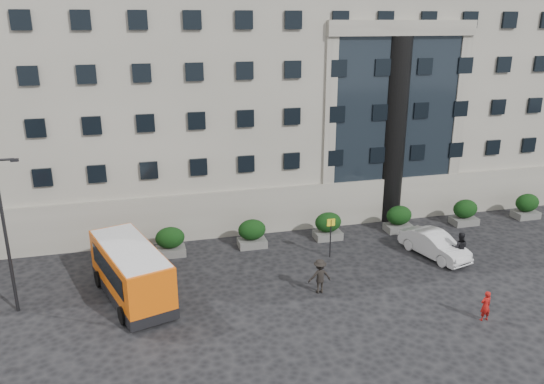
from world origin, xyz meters
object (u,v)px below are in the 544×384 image
(hedge_e, at_px, (465,212))
(minibus, at_px, (131,270))
(bus_stop_sign, at_px, (331,231))
(white_taxi, at_px, (434,244))
(hedge_b, at_px, (252,233))
(hedge_c, at_px, (328,226))
(street_lamp, at_px, (6,230))
(pedestrian_c, at_px, (320,276))
(hedge_f, at_px, (527,206))
(hedge_d, at_px, (399,219))
(pedestrian_a, at_px, (486,306))
(red_truck, at_px, (24,207))
(hedge_a, at_px, (170,241))
(pedestrian_b, at_px, (460,248))

(hedge_e, bearing_deg, minibus, -168.01)
(bus_stop_sign, relative_size, white_taxi, 0.53)
(hedge_b, xyz_separation_m, hedge_c, (5.20, 0.00, 0.00))
(street_lamp, relative_size, pedestrian_c, 4.15)
(hedge_f, bearing_deg, bus_stop_sign, -170.37)
(hedge_e, bearing_deg, street_lamp, -170.52)
(hedge_c, bearing_deg, hedge_d, 0.00)
(minibus, relative_size, pedestrian_a, 4.69)
(street_lamp, relative_size, minibus, 1.08)
(street_lamp, height_order, red_truck, street_lamp)
(pedestrian_c, bearing_deg, hedge_c, -113.44)
(hedge_a, distance_m, red_truck, 12.25)
(bus_stop_sign, height_order, minibus, minibus)
(hedge_d, relative_size, red_truck, 0.34)
(hedge_c, bearing_deg, hedge_a, 180.00)
(hedge_a, height_order, hedge_f, same)
(hedge_a, height_order, pedestrian_a, hedge_a)
(street_lamp, bearing_deg, hedge_a, 31.16)
(bus_stop_sign, height_order, white_taxi, bus_stop_sign)
(pedestrian_a, bearing_deg, bus_stop_sign, -64.10)
(hedge_c, xyz_separation_m, minibus, (-12.76, -4.92, 0.68))
(hedge_d, bearing_deg, hedge_f, 0.00)
(hedge_b, bearing_deg, hedge_c, 0.00)
(hedge_e, xyz_separation_m, hedge_f, (5.20, 0.00, 0.00))
(pedestrian_b, bearing_deg, white_taxi, -25.09)
(hedge_a, xyz_separation_m, white_taxi, (15.80, -4.29, -0.15))
(hedge_d, xyz_separation_m, bus_stop_sign, (-6.10, -2.80, 0.80))
(hedge_a, bearing_deg, minibus, -115.59)
(pedestrian_a, bearing_deg, minibus, -24.28)
(minibus, height_order, white_taxi, minibus)
(hedge_c, bearing_deg, red_truck, 159.12)
(white_taxi, bearing_deg, pedestrian_b, -69.25)
(hedge_e, bearing_deg, pedestrian_b, -126.39)
(hedge_f, relative_size, street_lamp, 0.23)
(red_truck, bearing_deg, pedestrian_b, -34.98)
(hedge_c, distance_m, pedestrian_b, 8.40)
(minibus, height_order, pedestrian_a, minibus)
(bus_stop_sign, height_order, pedestrian_b, bus_stop_sign)
(street_lamp, relative_size, pedestrian_b, 4.06)
(minibus, bearing_deg, white_taxi, -15.09)
(white_taxi, bearing_deg, hedge_d, 77.17)
(hedge_c, bearing_deg, street_lamp, -165.33)
(bus_stop_sign, xyz_separation_m, minibus, (-11.86, -2.12, -0.13))
(hedge_f, bearing_deg, hedge_b, 180.00)
(hedge_f, xyz_separation_m, pedestrian_c, (-18.62, -6.85, 0.03))
(hedge_d, bearing_deg, pedestrian_c, -140.19)
(white_taxi, height_order, pedestrian_c, pedestrian_c)
(street_lamp, relative_size, red_truck, 1.49)
(pedestrian_a, distance_m, pedestrian_c, 8.30)
(pedestrian_a, bearing_deg, street_lamp, -19.42)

